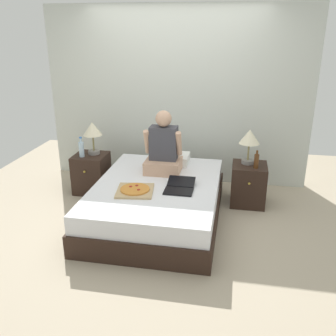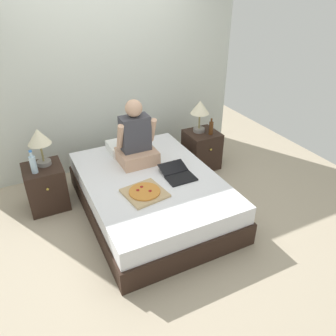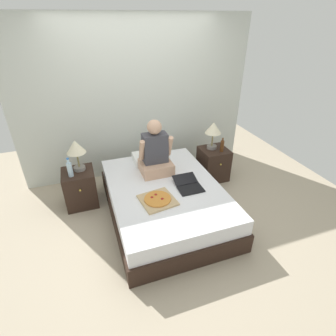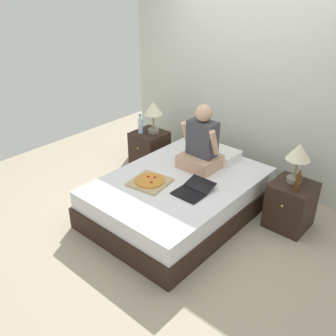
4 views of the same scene
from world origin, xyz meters
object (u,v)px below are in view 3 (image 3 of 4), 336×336
nightstand_left (80,188)px  beer_bottle (222,146)px  water_bottle (70,169)px  nightstand_right (213,164)px  pizza_box (158,200)px  bed (165,200)px  laptop (189,186)px  lamp_on_right_nightstand (213,130)px  person_seated (155,154)px  lamp_on_left_nightstand (76,149)px

nightstand_left → beer_bottle: (2.23, -0.10, 0.37)m
water_bottle → nightstand_right: bearing=2.3°
nightstand_left → pizza_box: size_ratio=1.19×
bed → nightstand_left: 1.26m
laptop → pizza_box: bearing=-162.3°
water_bottle → lamp_on_right_nightstand: (2.21, 0.14, 0.22)m
bed → lamp_on_right_nightstand: size_ratio=4.51×
beer_bottle → lamp_on_right_nightstand: bearing=123.7°
lamp_on_right_nightstand → beer_bottle: size_ratio=1.96×
person_seated → laptop: person_seated is taller
lamp_on_left_nightstand → person_seated: (1.04, -0.28, -0.11)m
lamp_on_right_nightstand → beer_bottle: lamp_on_right_nightstand is taller
laptop → water_bottle: bearing=155.0°
water_bottle → bed: bearing=-25.3°
lamp_on_left_nightstand → beer_bottle: bearing=-3.9°
nightstand_right → lamp_on_right_nightstand: 0.60m
water_bottle → beer_bottle: (2.31, -0.01, -0.02)m
lamp_on_right_nightstand → person_seated: person_seated is taller
laptop → lamp_on_right_nightstand: bearing=47.1°
lamp_on_left_nightstand → water_bottle: bearing=-130.6°
water_bottle → pizza_box: water_bottle is taller
lamp_on_left_nightstand → water_bottle: size_ratio=1.63×
bed → beer_bottle: (1.15, 0.54, 0.41)m
water_bottle → pizza_box: size_ratio=0.61×
water_bottle → laptop: (1.45, -0.68, -0.16)m
pizza_box → beer_bottle: bearing=31.5°
lamp_on_right_nightstand → pizza_box: size_ratio=0.99×
beer_bottle → pizza_box: beer_bottle is taller
person_seated → water_bottle: bearing=173.0°
lamp_on_right_nightstand → laptop: size_ratio=1.08×
water_bottle → laptop: 1.61m
nightstand_right → laptop: 1.12m
nightstand_left → lamp_on_right_nightstand: 2.21m
bed → pizza_box: 0.42m
bed → lamp_on_left_nightstand: bearing=146.5°
lamp_on_left_nightstand → pizza_box: (0.85, -0.97, -0.38)m
bed → lamp_on_left_nightstand: lamp_on_left_nightstand is taller
bed → person_seated: (-0.00, 0.41, 0.52)m
bed → nightstand_right: nightstand_right is taller
laptop → bed: bearing=156.1°
beer_bottle → person_seated: 1.16m
water_bottle → nightstand_right: water_bottle is taller
nightstand_left → person_seated: 1.21m
bed → lamp_on_right_nightstand: bearing=33.2°
bed → person_seated: person_seated is taller
lamp_on_left_nightstand → person_seated: person_seated is taller
nightstand_right → pizza_box: nightstand_right is taller
laptop → nightstand_right: bearing=44.2°
bed → person_seated: size_ratio=2.60×
nightstand_right → lamp_on_right_nightstand: (-0.03, 0.05, 0.60)m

